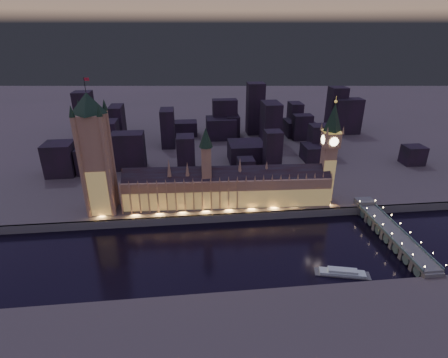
{
  "coord_description": "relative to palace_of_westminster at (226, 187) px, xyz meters",
  "views": [
    {
      "loc": [
        -27.2,
        -243.17,
        172.07
      ],
      "look_at": [
        5.0,
        55.0,
        38.0
      ],
      "focal_mm": 28.0,
      "sensor_mm": 36.0,
      "label": 1
    }
  ],
  "objects": [
    {
      "name": "elizabeth_tower",
      "position": [
        99.88,
        0.17,
        39.56
      ],
      "size": [
        18.0,
        18.0,
        104.09
      ],
      "color": "#976F52",
      "rests_on": "north_bank"
    },
    {
      "name": "ground_plane",
      "position": [
        -8.12,
        -61.75,
        -26.37
      ],
      "size": [
        2000.0,
        2000.0,
        0.0
      ],
      "primitive_type": "plane",
      "color": "black",
      "rests_on": "ground"
    },
    {
      "name": "river_boat",
      "position": [
        75.38,
        -105.81,
        -24.81
      ],
      "size": [
        41.5,
        19.07,
        4.5
      ],
      "color": "#4D5356",
      "rests_on": "ground"
    },
    {
      "name": "victoria_tower",
      "position": [
        -118.12,
        0.17,
        43.02
      ],
      "size": [
        31.68,
        31.68,
        123.62
      ],
      "color": "#976F52",
      "rests_on": "north_bank"
    },
    {
      "name": "embankment_wall",
      "position": [
        -8.12,
        -20.75,
        -22.37
      ],
      "size": [
        2000.0,
        2.5,
        8.0
      ],
      "primitive_type": "cube",
      "color": "#4D5356",
      "rests_on": "ground"
    },
    {
      "name": "westminster_bridge",
      "position": [
        135.38,
        -65.21,
        -20.37
      ],
      "size": [
        16.99,
        113.0,
        15.9
      ],
      "color": "#4D5356",
      "rests_on": "ground"
    },
    {
      "name": "north_bank",
      "position": [
        -8.12,
        458.25,
        -22.37
      ],
      "size": [
        2000.0,
        960.0,
        8.0
      ],
      "primitive_type": "cube",
      "color": "#48453E",
      "rests_on": "ground"
    },
    {
      "name": "palace_of_westminster",
      "position": [
        0.0,
        0.0,
        0.0
      ],
      "size": [
        202.0,
        29.34,
        78.0
      ],
      "color": "#976F52",
      "rests_on": "north_bank"
    },
    {
      "name": "city_backdrop",
      "position": [
        26.91,
        186.6,
        5.23
      ],
      "size": [
        461.62,
        215.63,
        80.04
      ],
      "color": "black",
      "rests_on": "north_bank"
    }
  ]
}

